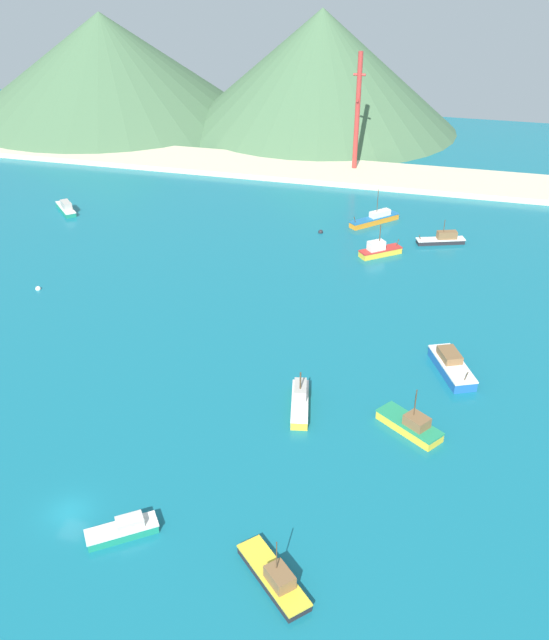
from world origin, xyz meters
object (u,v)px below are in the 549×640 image
fishing_boat_5 (123,529)px  fishing_boat_1 (411,425)px  buoy_0 (38,289)px  fishing_boat_2 (300,401)px  fishing_boat_9 (375,219)px  fishing_boat_0 (275,577)px  buoy_1 (321,232)px  fishing_boat_8 (66,208)px  fishing_boat_6 (451,366)px  radio_tower (357,113)px  fishing_boat_4 (442,239)px  fishing_boat_7 (379,250)px

fishing_boat_5 → fishing_boat_1: bearing=42.5°
buoy_0 → fishing_boat_2: bearing=-22.1°
fishing_boat_5 → fishing_boat_9: size_ratio=0.70×
fishing_boat_1 → fishing_boat_9: 62.11m
fishing_boat_0 → buoy_1: fishing_boat_0 is taller
fishing_boat_8 → buoy_1: bearing=3.0°
fishing_boat_0 → fishing_boat_6: fishing_boat_0 is taller
buoy_0 → radio_tower: 80.97m
fishing_boat_5 → fishing_boat_9: 84.09m
fishing_boat_9 → fishing_boat_6: bearing=-71.2°
fishing_boat_1 → fishing_boat_4: bearing=89.5°
fishing_boat_7 → fishing_boat_6: bearing=-67.7°
fishing_boat_1 → fishing_boat_7: bearing=101.8°
fishing_boat_9 → fishing_boat_7: bearing=-79.7°
fishing_boat_0 → radio_tower: (-11.86, 113.91, 12.66)m
buoy_0 → buoy_1: 50.73m
fishing_boat_0 → fishing_boat_1: fishing_boat_1 is taller
buoy_1 → fishing_boat_4: bearing=2.4°
fishing_boat_1 → fishing_boat_7: fishing_boat_1 is taller
radio_tower → fishing_boat_7: bearing=-75.2°
fishing_boat_7 → fishing_boat_0: bearing=-89.7°
fishing_boat_5 → fishing_boat_6: size_ratio=0.69×
fishing_boat_4 → radio_tower: size_ratio=0.33×
fishing_boat_2 → fishing_boat_8: bearing=139.9°
fishing_boat_0 → fishing_boat_8: size_ratio=1.12×
buoy_0 → radio_tower: bearing=61.5°
fishing_boat_5 → fishing_boat_6: fishing_boat_6 is taller
fishing_boat_5 → buoy_0: size_ratio=7.83×
fishing_boat_4 → buoy_1: bearing=-177.6°
fishing_boat_5 → buoy_1: (2.97, 75.84, -0.54)m
fishing_boat_8 → buoy_0: (12.76, -31.03, -0.72)m
fishing_boat_4 → fishing_boat_6: fishing_boat_4 is taller
fishing_boat_2 → fishing_boat_5: (-11.39, -23.32, -0.28)m
fishing_boat_1 → fishing_boat_6: (3.88, 13.26, 0.07)m
fishing_boat_5 → fishing_boat_8: size_ratio=0.91×
fishing_boat_1 → buoy_0: bearing=161.6°
fishing_boat_0 → fishing_boat_9: (-2.97, 84.78, 0.13)m
fishing_boat_0 → fishing_boat_9: 84.83m
fishing_boat_2 → buoy_1: fishing_boat_2 is taller
fishing_boat_0 → radio_tower: size_ratio=0.31×
fishing_boat_5 → fishing_boat_7: bearing=77.9°
fishing_boat_7 → fishing_boat_9: size_ratio=0.78×
fishing_boat_1 → fishing_boat_8: fishing_boat_1 is taller
buoy_0 → buoy_1: size_ratio=0.94×
radio_tower → fishing_boat_9: bearing=-73.0°
fishing_boat_6 → buoy_1: 47.52m
fishing_boat_4 → fishing_boat_6: size_ratio=0.91×
fishing_boat_7 → fishing_boat_9: fishing_boat_9 is taller
fishing_boat_5 → fishing_boat_9: (12.03, 83.22, 0.16)m
buoy_0 → fishing_boat_1: bearing=-18.4°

